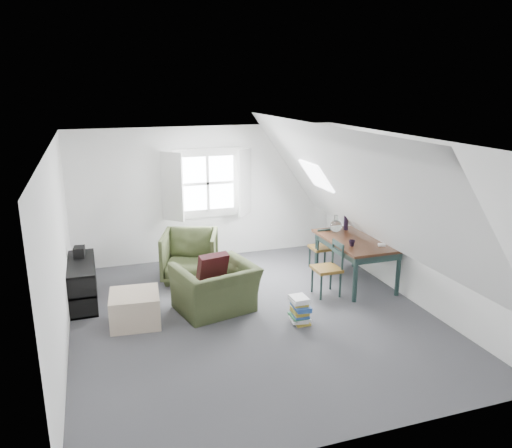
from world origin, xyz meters
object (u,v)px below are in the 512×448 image
object	(u,v)px
magazine_stack	(300,310)
ottoman	(135,308)
armchair_far	(191,278)
dining_chair_far	(322,247)
armchair_near	(216,311)
dining_chair_near	(329,268)
media_shelf	(82,285)
dining_table	(356,245)

from	to	relation	value
magazine_stack	ottoman	bearing A→B (deg)	161.80
armchair_far	dining_chair_far	world-z (taller)	dining_chair_far
armchair_near	armchair_far	xyz separation A→B (m)	(-0.11, 1.36, 0.00)
armchair_near	armchair_far	bearing A→B (deg)	-99.04
dining_chair_near	magazine_stack	distance (m)	1.15
dining_chair_far	magazine_stack	xyz separation A→B (m)	(-1.20, -1.80, -0.22)
ottoman	dining_chair_far	bearing A→B (deg)	17.81
dining_chair_far	media_shelf	bearing A→B (deg)	8.28
dining_chair_near	armchair_far	bearing A→B (deg)	-132.63
armchair_far	ottoman	size ratio (longest dim) A/B	1.37
armchair_near	dining_chair_far	size ratio (longest dim) A/B	1.36
ottoman	dining_chair_far	distance (m)	3.56
armchair_far	media_shelf	world-z (taller)	media_shelf
ottoman	dining_chair_far	xyz separation A→B (m)	(3.38, 1.09, 0.19)
armchair_far	media_shelf	xyz separation A→B (m)	(-1.75, -0.45, 0.29)
armchair_near	dining_chair_near	distance (m)	1.89
armchair_near	dining_chair_near	world-z (taller)	dining_chair_near
dining_chair_near	media_shelf	world-z (taller)	dining_chair_near
dining_table	media_shelf	size ratio (longest dim) A/B	1.22
media_shelf	dining_chair_near	bearing A→B (deg)	-15.09
ottoman	media_shelf	size ratio (longest dim) A/B	0.53
dining_chair_near	magazine_stack	xyz separation A→B (m)	(-0.81, -0.77, -0.26)
armchair_far	magazine_stack	size ratio (longest dim) A/B	2.39
dining_table	media_shelf	world-z (taller)	dining_table
armchair_near	ottoman	distance (m)	1.18
armchair_far	dining_table	world-z (taller)	dining_table
ottoman	media_shelf	bearing A→B (deg)	126.60
dining_chair_far	dining_chair_near	xyz separation A→B (m)	(-0.39, -1.03, 0.03)
dining_chair_near	media_shelf	bearing A→B (deg)	-111.45
ottoman	dining_table	world-z (taller)	dining_table
dining_chair_far	media_shelf	xyz separation A→B (m)	(-4.08, -0.14, -0.13)
media_shelf	magazine_stack	xyz separation A→B (m)	(2.88, -1.66, -0.10)
ottoman	dining_chair_near	bearing A→B (deg)	1.00
dining_table	media_shelf	xyz separation A→B (m)	(-4.34, 0.59, -0.37)
ottoman	magazine_stack	xyz separation A→B (m)	(2.18, -0.72, -0.03)
armchair_far	dining_chair_near	bearing A→B (deg)	-16.59
dining_table	magazine_stack	world-z (taller)	dining_table
armchair_near	magazine_stack	size ratio (longest dim) A/B	2.83
ottoman	magazine_stack	bearing A→B (deg)	-18.20
ottoman	magazine_stack	world-z (taller)	ottoman
armchair_far	ottoman	xyz separation A→B (m)	(-1.06, -1.40, 0.22)
dining_chair_far	media_shelf	distance (m)	4.09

